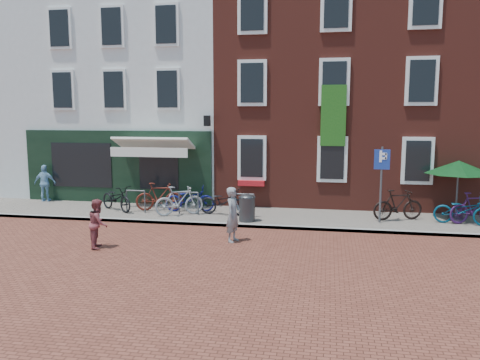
% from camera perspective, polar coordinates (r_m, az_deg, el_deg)
% --- Properties ---
extents(ground, '(80.00, 80.00, 0.00)m').
position_cam_1_polar(ground, '(15.79, -2.10, -5.57)').
color(ground, brown).
extents(sidewalk, '(24.00, 3.00, 0.10)m').
position_cam_1_polar(sidewalk, '(17.04, 2.29, -4.39)').
color(sidewalk, slate).
rests_on(sidewalk, ground).
extents(building_stucco, '(8.00, 8.00, 9.00)m').
position_cam_1_polar(building_stucco, '(23.53, -10.48, 9.82)').
color(building_stucco, silver).
rests_on(building_stucco, ground).
extents(building_brick_mid, '(6.00, 8.00, 10.00)m').
position_cam_1_polar(building_brick_mid, '(22.05, 7.08, 11.32)').
color(building_brick_mid, maroon).
rests_on(building_brick_mid, ground).
extents(building_brick_right, '(6.00, 8.00, 10.00)m').
position_cam_1_polar(building_brick_right, '(22.49, 22.80, 10.70)').
color(building_brick_right, maroon).
rests_on(building_brick_right, ground).
extents(filler_left, '(7.00, 8.00, 9.00)m').
position_cam_1_polar(filler_left, '(27.11, -25.64, 8.92)').
color(filler_left, silver).
rests_on(filler_left, ground).
extents(litter_bin, '(0.53, 0.53, 0.98)m').
position_cam_1_polar(litter_bin, '(16.04, 0.84, -3.14)').
color(litter_bin, '#363638').
rests_on(litter_bin, sidewalk).
extents(parking_sign, '(0.50, 0.07, 2.51)m').
position_cam_1_polar(parking_sign, '(16.32, 16.47, 0.93)').
color(parking_sign, '#4C4C4F').
rests_on(parking_sign, sidewalk).
extents(parasol, '(2.23, 2.23, 2.10)m').
position_cam_1_polar(parasol, '(17.90, 24.56, 1.66)').
color(parasol, '#4C4C4F').
rests_on(parasol, sidewalk).
extents(woman, '(0.51, 0.66, 1.59)m').
position_cam_1_polar(woman, '(13.85, -0.82, -4.13)').
color(woman, gray).
rests_on(woman, ground).
extents(boy, '(0.69, 0.79, 1.36)m').
position_cam_1_polar(boy, '(13.83, -16.49, -4.97)').
color(boy, brown).
rests_on(boy, ground).
extents(cafe_person, '(0.92, 0.48, 1.50)m').
position_cam_1_polar(cafe_person, '(21.12, -22.16, -0.35)').
color(cafe_person, '#81AFD1').
rests_on(cafe_person, sidewalk).
extents(bicycle_0, '(1.85, 1.50, 0.94)m').
position_cam_1_polar(bicycle_0, '(18.32, -14.48, -2.10)').
color(bicycle_0, black).
rests_on(bicycle_0, sidewalk).
extents(bicycle_1, '(1.81, 0.96, 1.05)m').
position_cam_1_polar(bicycle_1, '(18.02, -9.57, -1.95)').
color(bicycle_1, '#5E1F15').
rests_on(bicycle_1, sidewalk).
extents(bicycle_2, '(1.88, 0.95, 0.94)m').
position_cam_1_polar(bicycle_2, '(17.71, -5.98, -2.23)').
color(bicycle_2, navy).
rests_on(bicycle_2, sidewalk).
extents(bicycle_3, '(1.76, 1.29, 1.05)m').
position_cam_1_polar(bicycle_3, '(17.08, -7.23, -2.46)').
color(bicycle_3, '#969799').
rests_on(bicycle_3, sidewalk).
extents(bicycle_4, '(1.84, 0.78, 0.94)m').
position_cam_1_polar(bicycle_4, '(17.03, -1.90, -2.60)').
color(bicycle_4, black).
rests_on(bicycle_4, sidewalk).
extents(bicycle_5, '(1.81, 1.02, 1.05)m').
position_cam_1_polar(bicycle_5, '(17.04, 18.25, -2.83)').
color(bicycle_5, black).
rests_on(bicycle_5, sidewalk).
extents(bicycle_6, '(1.89, 1.01, 0.94)m').
position_cam_1_polar(bicycle_6, '(17.17, 25.00, -3.27)').
color(bicycle_6, '#053A54').
rests_on(bicycle_6, sidewalk).
extents(bicycle_7, '(1.80, 1.06, 1.05)m').
position_cam_1_polar(bicycle_7, '(17.46, 26.07, -2.99)').
color(bicycle_7, '#3A1648').
rests_on(bicycle_7, sidewalk).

